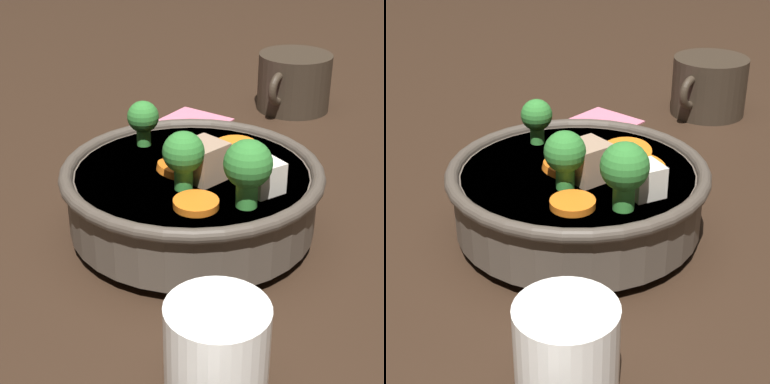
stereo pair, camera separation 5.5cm
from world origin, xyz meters
The scene contains 5 objects.
ground_plane centered at (0.00, 0.00, 0.00)m, with size 3.00×3.00×0.00m, color black.
stirfry_bowl centered at (0.00, 0.00, 0.04)m, with size 0.22×0.22×0.11m.
tea_cup centered at (0.15, 0.12, 0.03)m, with size 0.06×0.06×0.06m.
dark_mug centered at (-0.33, -0.06, 0.04)m, with size 0.11×0.09×0.07m.
napkin centered at (-0.20, -0.14, 0.00)m, with size 0.11×0.08×0.00m.
Camera 1 is at (0.41, 0.26, 0.29)m, focal length 60.00 mm.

